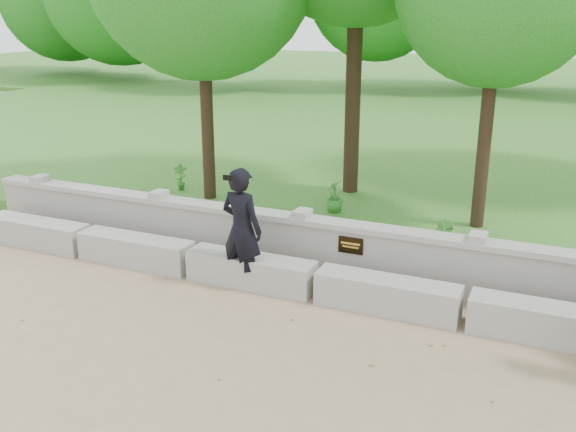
# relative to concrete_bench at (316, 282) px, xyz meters

# --- Properties ---
(ground) EXTENTS (80.00, 80.00, 0.00)m
(ground) POSITION_rel_concrete_bench_xyz_m (-0.00, -1.90, -0.22)
(ground) COLOR #A18263
(ground) RESTS_ON ground
(lawn) EXTENTS (40.00, 22.00, 0.25)m
(lawn) POSITION_rel_concrete_bench_xyz_m (-0.00, 12.10, -0.10)
(lawn) COLOR #315E17
(lawn) RESTS_ON ground
(concrete_bench) EXTENTS (11.90, 0.45, 0.45)m
(concrete_bench) POSITION_rel_concrete_bench_xyz_m (0.00, 0.00, 0.00)
(concrete_bench) COLOR #A8A69F
(concrete_bench) RESTS_ON ground
(parapet_wall) EXTENTS (12.50, 0.35, 0.90)m
(parapet_wall) POSITION_rel_concrete_bench_xyz_m (0.00, 0.70, 0.24)
(parapet_wall) COLOR #9E9C95
(parapet_wall) RESTS_ON ground
(man_main) EXTENTS (0.70, 0.64, 1.76)m
(man_main) POSITION_rel_concrete_bench_xyz_m (-1.08, -0.10, 0.66)
(man_main) COLOR black
(man_main) RESTS_ON ground
(shrub_a) EXTENTS (0.34, 0.31, 0.54)m
(shrub_a) POSITION_rel_concrete_bench_xyz_m (-4.21, 3.16, 0.30)
(shrub_a) COLOR #37832C
(shrub_a) RESTS_ON lawn
(shrub_b) EXTENTS (0.43, 0.44, 0.63)m
(shrub_b) POSITION_rel_concrete_bench_xyz_m (1.43, 1.40, 0.34)
(shrub_b) COLOR #37832C
(shrub_b) RESTS_ON lawn
(shrub_d) EXTENTS (0.39, 0.41, 0.59)m
(shrub_d) POSITION_rel_concrete_bench_xyz_m (-0.83, 3.04, 0.32)
(shrub_d) COLOR #37832C
(shrub_d) RESTS_ON lawn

